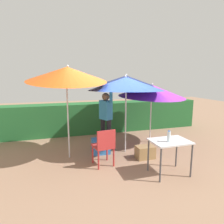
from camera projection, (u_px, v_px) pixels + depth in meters
name	position (u px, v px, depth m)	size (l,w,h in m)	color
ground_plane	(115.00, 154.00, 5.42)	(24.00, 24.00, 0.00)	#937056
hedge_row	(97.00, 117.00, 7.46)	(8.00, 0.70, 1.10)	#23602D
umbrella_rainbow	(126.00, 80.00, 6.07)	(1.67, 1.68, 2.14)	silver
umbrella_orange	(126.00, 84.00, 5.25)	(2.02, 2.03, 2.10)	silver
umbrella_yellow	(67.00, 74.00, 4.82)	(1.94, 1.97, 2.43)	silver
umbrella_navy	(152.00, 91.00, 6.10)	(2.05, 2.06, 1.88)	silver
person_vendor	(106.00, 115.00, 5.88)	(0.35, 0.54, 1.88)	black
chair_plastic	(104.00, 145.00, 4.61)	(0.50, 0.50, 0.89)	#B72D2D
cooler_box	(101.00, 146.00, 5.45)	(0.45, 0.39, 0.40)	#2D6BB7
crate_cardboard	(145.00, 152.00, 5.11)	(0.46, 0.32, 0.32)	#9E7A4C
folding_table	(170.00, 145.00, 4.20)	(0.80, 0.60, 0.75)	#4C4C51
bottle_water	(169.00, 136.00, 4.09)	(0.07, 0.07, 0.24)	silver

